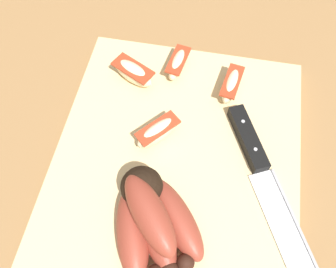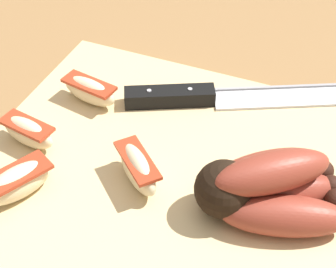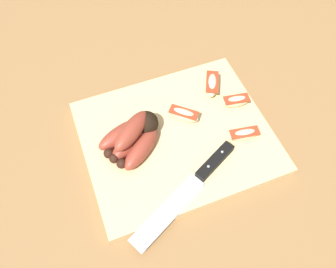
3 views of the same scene
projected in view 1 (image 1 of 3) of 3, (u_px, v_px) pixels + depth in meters
The scene contains 8 objects.
ground_plane at pixel (167, 159), 0.51m from camera, with size 6.00×6.00×0.00m, color olive.
cutting_board at pixel (176, 163), 0.50m from camera, with size 0.40×0.33×0.02m, color #DBBC84.
banana_bunch at pixel (152, 218), 0.42m from camera, with size 0.14×0.13×0.07m.
chefs_knife at pixel (261, 170), 0.47m from camera, with size 0.26×0.15×0.02m.
apple_wedge_near at pixel (231, 85), 0.53m from camera, with size 0.07×0.03×0.03m.
apple_wedge_middle at pixel (178, 64), 0.55m from camera, with size 0.06×0.03×0.03m.
apple_wedge_far at pixel (133, 73), 0.54m from camera, with size 0.06×0.07×0.03m.
apple_wedge_extra at pixel (158, 132), 0.49m from camera, with size 0.07×0.06×0.04m.
Camera 1 is at (0.21, 0.04, 0.47)m, focal length 38.28 mm.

